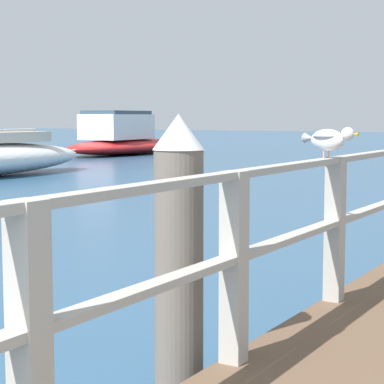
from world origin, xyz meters
name	(u,v)px	position (x,y,z in m)	size (l,w,h in m)	color
dock_piling_near	(179,265)	(-1.45, 3.96, 0.87)	(0.29, 0.29, 1.72)	#6B6056
seagull_foreground	(329,139)	(-1.06, 5.28, 1.55)	(0.46, 0.24, 0.21)	white
boat_3	(124,140)	(-18.97, 27.42, 0.65)	(3.39, 8.57, 1.96)	red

